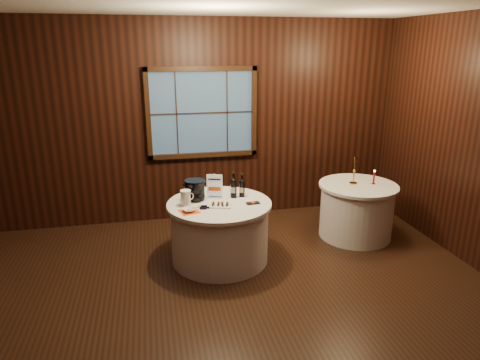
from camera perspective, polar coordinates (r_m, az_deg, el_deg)
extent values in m
plane|color=black|center=(4.70, -0.55, -16.10)|extent=(6.00, 6.00, 0.00)
cube|color=black|center=(6.48, -5.08, 7.64)|extent=(6.00, 0.02, 3.00)
cube|color=#354F70|center=(6.43, -5.08, 8.92)|extent=(1.50, 0.01, 1.20)
cylinder|color=silver|center=(5.39, -2.72, -7.06)|extent=(1.20, 1.20, 0.73)
cylinder|color=silver|center=(5.24, -2.78, -3.22)|extent=(1.28, 1.28, 0.04)
cylinder|color=silver|center=(6.26, 15.23, -4.10)|extent=(1.00, 1.00, 0.73)
cylinder|color=silver|center=(6.13, 15.51, -0.75)|extent=(1.08, 1.08, 0.04)
cube|color=silver|center=(5.40, -3.36, -2.27)|extent=(0.19, 0.14, 0.02)
cube|color=silver|center=(5.35, -3.39, -0.66)|extent=(0.02, 0.02, 0.30)
cube|color=silver|center=(5.34, -3.37, -0.70)|extent=(0.19, 0.07, 0.28)
cylinder|color=black|center=(5.37, -0.87, -1.26)|extent=(0.08, 0.08, 0.21)
sphere|color=black|center=(5.33, -0.88, -0.18)|extent=(0.08, 0.08, 0.08)
cylinder|color=black|center=(5.32, -0.88, 0.42)|extent=(0.03, 0.03, 0.10)
cylinder|color=black|center=(5.30, -0.88, 0.91)|extent=(0.03, 0.03, 0.02)
cube|color=beige|center=(5.33, -0.79, -1.39)|extent=(0.05, 0.02, 0.07)
cylinder|color=black|center=(5.40, 0.26, -1.25)|extent=(0.07, 0.07, 0.19)
sphere|color=black|center=(5.37, 0.26, -0.28)|extent=(0.07, 0.07, 0.07)
cylinder|color=black|center=(5.35, 0.26, 0.26)|extent=(0.03, 0.03, 0.09)
cylinder|color=black|center=(5.34, 0.26, 0.71)|extent=(0.03, 0.03, 0.02)
cube|color=beige|center=(5.37, 0.34, -1.37)|extent=(0.05, 0.02, 0.07)
cylinder|color=black|center=(5.33, -5.97, -2.51)|extent=(0.18, 0.18, 0.03)
cylinder|color=black|center=(5.29, -6.01, -1.30)|extent=(0.24, 0.24, 0.20)
cylinder|color=black|center=(5.26, -6.05, -0.14)|extent=(0.25, 0.25, 0.02)
cube|color=white|center=(5.11, -2.66, -3.42)|extent=(0.31, 0.25, 0.02)
cube|color=black|center=(5.19, 1.74, -3.10)|extent=(0.17, 0.09, 0.01)
cylinder|color=#3B2C15|center=(5.04, -5.68, -3.64)|extent=(0.08, 0.02, 0.03)
cylinder|color=silver|center=(5.15, -7.25, -2.42)|extent=(0.12, 0.12, 0.18)
cylinder|color=silver|center=(5.12, -7.29, -1.44)|extent=(0.13, 0.13, 0.01)
torus|color=silver|center=(5.16, -6.57, -2.28)|extent=(0.09, 0.04, 0.09)
cube|color=#E94813|center=(4.98, -6.78, -4.19)|extent=(0.26, 0.26, 0.00)
imported|color=white|center=(4.97, -6.79, -3.97)|extent=(0.18, 0.18, 0.04)
cylinder|color=gold|center=(6.12, 14.86, -0.43)|extent=(0.11, 0.11, 0.02)
cylinder|color=gold|center=(6.06, 14.99, 1.18)|extent=(0.02, 0.02, 0.34)
cylinder|color=gold|center=(6.02, 15.13, 2.87)|extent=(0.06, 0.06, 0.03)
cylinder|color=gold|center=(6.18, 17.36, -0.51)|extent=(0.06, 0.06, 0.01)
cylinder|color=#A50C11|center=(6.15, 17.43, 0.29)|extent=(0.02, 0.02, 0.17)
sphere|color=#FFB23F|center=(6.12, 17.51, 1.16)|extent=(0.02, 0.02, 0.02)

